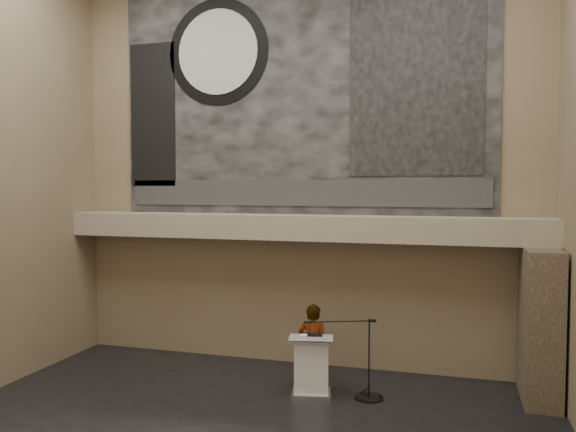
% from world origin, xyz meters
% --- Properties ---
extents(wall_back, '(10.00, 0.02, 8.50)m').
position_xyz_m(wall_back, '(0.00, 4.00, 4.25)').
color(wall_back, '#7D694F').
rests_on(wall_back, floor).
extents(wall_front, '(10.00, 0.02, 8.50)m').
position_xyz_m(wall_front, '(0.00, -4.00, 4.25)').
color(wall_front, '#7D694F').
rests_on(wall_front, floor).
extents(soffit, '(10.00, 0.80, 0.50)m').
position_xyz_m(soffit, '(0.00, 3.60, 2.95)').
color(soffit, '#9E937A').
rests_on(soffit, wall_back).
extents(sprinkler_left, '(0.04, 0.04, 0.06)m').
position_xyz_m(sprinkler_left, '(-1.60, 3.55, 2.67)').
color(sprinkler_left, '#B2893D').
rests_on(sprinkler_left, soffit).
extents(sprinkler_right, '(0.04, 0.04, 0.06)m').
position_xyz_m(sprinkler_right, '(1.90, 3.55, 2.67)').
color(sprinkler_right, '#B2893D').
rests_on(sprinkler_right, soffit).
extents(banner, '(8.00, 0.05, 5.00)m').
position_xyz_m(banner, '(0.00, 3.97, 5.70)').
color(banner, black).
rests_on(banner, wall_back).
extents(banner_text_strip, '(7.76, 0.02, 0.55)m').
position_xyz_m(banner_text_strip, '(0.00, 3.93, 3.65)').
color(banner_text_strip, '#2D2D2D').
rests_on(banner_text_strip, banner).
extents(banner_clock_rim, '(2.30, 0.02, 2.30)m').
position_xyz_m(banner_clock_rim, '(-1.80, 3.93, 6.70)').
color(banner_clock_rim, black).
rests_on(banner_clock_rim, banner).
extents(banner_clock_face, '(1.84, 0.02, 1.84)m').
position_xyz_m(banner_clock_face, '(-1.80, 3.91, 6.70)').
color(banner_clock_face, silver).
rests_on(banner_clock_face, banner).
extents(banner_building_print, '(2.60, 0.02, 3.60)m').
position_xyz_m(banner_building_print, '(2.40, 3.93, 5.80)').
color(banner_building_print, black).
rests_on(banner_building_print, banner).
extents(banner_brick_print, '(1.10, 0.02, 3.20)m').
position_xyz_m(banner_brick_print, '(-3.40, 3.93, 5.40)').
color(banner_brick_print, black).
rests_on(banner_brick_print, banner).
extents(stone_pier, '(0.60, 1.40, 2.70)m').
position_xyz_m(stone_pier, '(4.65, 3.15, 1.35)').
color(stone_pier, '#433729').
rests_on(stone_pier, floor).
extents(lectern, '(0.87, 0.70, 1.14)m').
position_xyz_m(lectern, '(0.73, 2.22, 0.55)').
color(lectern, silver).
rests_on(lectern, floor).
extents(binder, '(0.32, 0.28, 0.04)m').
position_xyz_m(binder, '(0.79, 2.20, 1.12)').
color(binder, black).
rests_on(binder, lectern).
extents(papers, '(0.20, 0.27, 0.00)m').
position_xyz_m(papers, '(0.62, 2.16, 1.10)').
color(papers, white).
rests_on(papers, lectern).
extents(speaker_person, '(0.61, 0.43, 1.60)m').
position_xyz_m(speaker_person, '(0.68, 2.57, 0.80)').
color(speaker_person, silver).
rests_on(speaker_person, floor).
extents(mic_stand, '(1.35, 0.68, 1.44)m').
position_xyz_m(mic_stand, '(1.71, 2.38, 0.21)').
color(mic_stand, black).
rests_on(mic_stand, floor).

